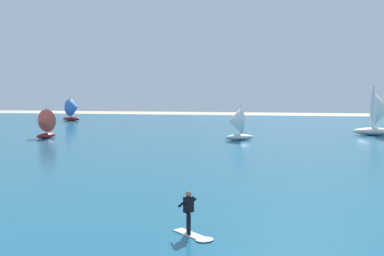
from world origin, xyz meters
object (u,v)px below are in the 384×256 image
(kitesurfer, at_px, (192,220))
(sailboat_mid_right, at_px, (73,109))
(sailboat_far_left, at_px, (381,113))
(sailboat_anchored_offshore, at_px, (235,124))
(sailboat_far_right, at_px, (43,124))

(kitesurfer, distance_m, sailboat_mid_right, 65.13)
(sailboat_far_left, bearing_deg, sailboat_anchored_offshore, -154.63)
(sailboat_mid_right, distance_m, sailboat_anchored_offshore, 38.20)
(sailboat_mid_right, xyz_separation_m, sailboat_far_right, (8.03, -26.85, -0.27))
(sailboat_anchored_offshore, bearing_deg, kitesurfer, -88.68)
(sailboat_anchored_offshore, bearing_deg, sailboat_far_right, -175.38)
(sailboat_mid_right, distance_m, sailboat_far_right, 28.03)
(kitesurfer, bearing_deg, sailboat_far_left, 69.18)
(kitesurfer, relative_size, sailboat_mid_right, 0.44)
(sailboat_far_left, xyz_separation_m, sailboat_far_right, (-36.87, -9.35, -0.97))
(kitesurfer, relative_size, sailboat_far_right, 0.52)
(sailboat_mid_right, bearing_deg, sailboat_far_right, -73.35)
(kitesurfer, xyz_separation_m, sailboat_anchored_offshore, (-0.76, 32.88, 1.12))
(kitesurfer, distance_m, sailboat_far_left, 43.44)
(sailboat_mid_right, bearing_deg, sailboat_anchored_offshore, -41.24)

